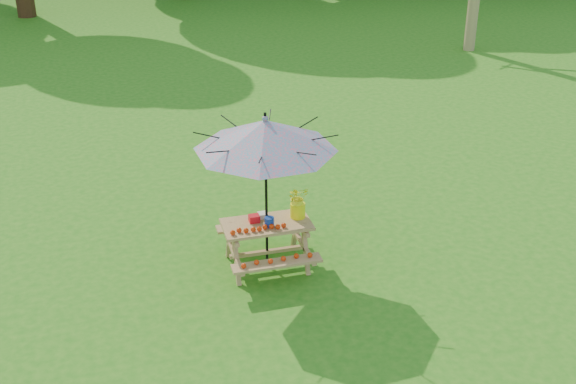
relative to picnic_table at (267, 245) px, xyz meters
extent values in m
cube|color=#9F7048|center=(0.00, 0.00, 0.32)|extent=(1.20, 0.62, 0.04)
cube|color=#9F7048|center=(0.00, -0.55, 0.03)|extent=(1.20, 0.22, 0.04)
cube|color=#9F7048|center=(0.00, 0.55, 0.03)|extent=(1.20, 0.22, 0.04)
cylinder|color=black|center=(0.00, 0.00, 0.80)|extent=(0.04, 0.04, 2.25)
cone|color=teal|center=(0.00, 0.00, 1.62)|extent=(2.38, 2.38, 0.40)
sphere|color=teal|center=(0.00, 0.00, 1.84)|extent=(0.08, 0.08, 0.08)
cube|color=red|center=(-0.15, 0.09, 0.39)|extent=(0.14, 0.12, 0.10)
cylinder|color=navy|center=(0.02, -0.09, 0.41)|extent=(0.13, 0.13, 0.13)
cube|color=silver|center=(-0.01, 0.17, 0.38)|extent=(0.13, 0.13, 0.07)
cylinder|color=#F3EC0C|center=(0.45, 0.06, 0.45)|extent=(0.21, 0.21, 0.21)
imported|color=yellow|center=(0.45, 0.06, 0.65)|extent=(0.31, 0.28, 0.31)
camera|label=1|loc=(-2.00, -8.35, 5.00)|focal=45.00mm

